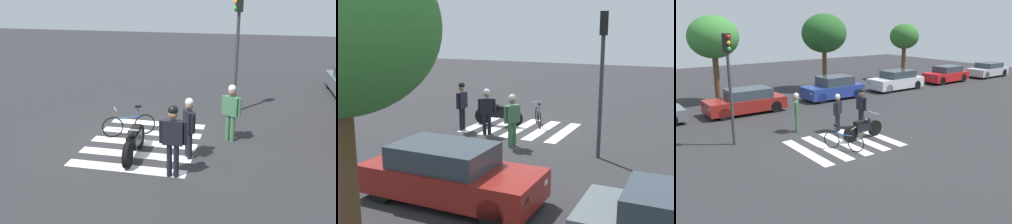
{
  "view_description": "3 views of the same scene",
  "coord_description": "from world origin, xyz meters",
  "views": [
    {
      "loc": [
        10.54,
        3.15,
        4.61
      ],
      "look_at": [
        0.38,
        0.87,
        1.2
      ],
      "focal_mm": 40.72,
      "sensor_mm": 36.0,
      "label": 1
    },
    {
      "loc": [
        -6.55,
        15.05,
        4.02
      ],
      "look_at": [
        -0.13,
        1.71,
        0.98
      ],
      "focal_mm": 44.52,
      "sensor_mm": 36.0,
      "label": 2
    },
    {
      "loc": [
        -8.25,
        -11.4,
        4.91
      ],
      "look_at": [
        0.8,
        1.12,
        1.0
      ],
      "focal_mm": 38.25,
      "sensor_mm": 36.0,
      "label": 3
    }
  ],
  "objects": [
    {
      "name": "traffic_light_pole",
      "position": [
        -3.73,
        2.54,
        2.99
      ],
      "size": [
        0.29,
        0.35,
        4.48
      ],
      "color": "#38383D",
      "rests_on": "ground_plane"
    },
    {
      "name": "crosswalk_stripes",
      "position": [
        0.0,
        0.0,
        0.0
      ],
      "size": [
        4.05,
        3.34,
        0.01
      ],
      "color": "silver",
      "rests_on": "ground_plane"
    },
    {
      "name": "leaning_bicycle",
      "position": [
        -0.48,
        -0.62,
        0.38
      ],
      "size": [
        0.86,
        1.55,
        1.01
      ],
      "color": "black",
      "rests_on": "ground_plane"
    },
    {
      "name": "ground_plane",
      "position": [
        0.0,
        0.0,
        0.0
      ],
      "size": [
        60.0,
        60.0,
        0.0
      ],
      "primitive_type": "plane",
      "color": "#2B2B2D"
    },
    {
      "name": "pedestrian_bystander",
      "position": [
        -0.79,
        2.6,
        1.05
      ],
      "size": [
        0.4,
        0.61,
        1.81
      ],
      "color": "#3F724C",
      "rests_on": "ground_plane"
    },
    {
      "name": "officer_by_motorcycle",
      "position": [
        0.75,
        1.54,
        1.01
      ],
      "size": [
        0.59,
        0.41,
        1.76
      ],
      "color": "black",
      "rests_on": "ground_plane"
    },
    {
      "name": "officer_on_foot",
      "position": [
        1.96,
        1.34,
        1.13
      ],
      "size": [
        0.25,
        0.71,
        1.91
      ],
      "color": "black",
      "rests_on": "ground_plane"
    },
    {
      "name": "police_motorcycle",
      "position": [
        1.02,
        0.02,
        0.48
      ],
      "size": [
        2.1,
        0.62,
        1.07
      ],
      "color": "black",
      "rests_on": "ground_plane"
    }
  ]
}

